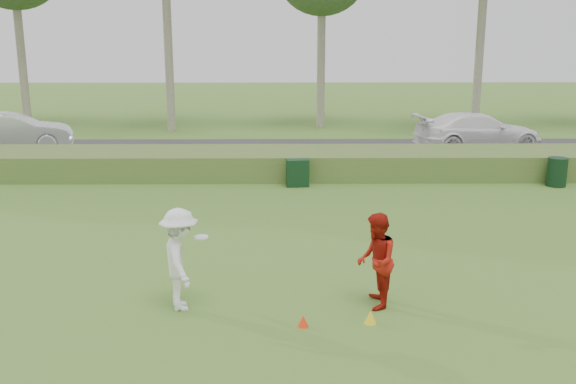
{
  "coord_description": "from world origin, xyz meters",
  "views": [
    {
      "loc": [
        -0.15,
        -10.98,
        4.95
      ],
      "look_at": [
        0.0,
        4.0,
        1.3
      ],
      "focal_mm": 40.0,
      "sensor_mm": 36.0,
      "label": 1
    }
  ],
  "objects_px": {
    "cone_orange": "(303,321)",
    "cone_yellow": "(370,317)",
    "car_mid": "(12,132)",
    "car_right": "(478,131)",
    "player_white": "(180,259)",
    "player_red": "(376,261)",
    "trash_bin": "(557,172)",
    "utility_cabinet": "(297,173)"
  },
  "relations": [
    {
      "from": "cone_yellow",
      "to": "utility_cabinet",
      "type": "bearing_deg",
      "value": 95.53
    },
    {
      "from": "utility_cabinet",
      "to": "car_right",
      "type": "relative_size",
      "value": 0.17
    },
    {
      "from": "player_white",
      "to": "cone_orange",
      "type": "relative_size",
      "value": 9.14
    },
    {
      "from": "utility_cabinet",
      "to": "cone_orange",
      "type": "bearing_deg",
      "value": -96.26
    },
    {
      "from": "player_red",
      "to": "car_mid",
      "type": "height_order",
      "value": "player_red"
    },
    {
      "from": "player_white",
      "to": "cone_yellow",
      "type": "relative_size",
      "value": 7.85
    },
    {
      "from": "utility_cabinet",
      "to": "car_mid",
      "type": "relative_size",
      "value": 0.19
    },
    {
      "from": "player_white",
      "to": "car_right",
      "type": "height_order",
      "value": "player_white"
    },
    {
      "from": "player_white",
      "to": "car_mid",
      "type": "height_order",
      "value": "player_white"
    },
    {
      "from": "cone_orange",
      "to": "car_mid",
      "type": "bearing_deg",
      "value": 124.67
    },
    {
      "from": "player_white",
      "to": "utility_cabinet",
      "type": "bearing_deg",
      "value": -29.38
    },
    {
      "from": "utility_cabinet",
      "to": "player_white",
      "type": "bearing_deg",
      "value": -108.97
    },
    {
      "from": "player_white",
      "to": "trash_bin",
      "type": "bearing_deg",
      "value": -64.26
    },
    {
      "from": "player_white",
      "to": "car_right",
      "type": "bearing_deg",
      "value": -47.96
    },
    {
      "from": "player_red",
      "to": "car_mid",
      "type": "distance_m",
      "value": 21.44
    },
    {
      "from": "utility_cabinet",
      "to": "trash_bin",
      "type": "bearing_deg",
      "value": -5.86
    },
    {
      "from": "cone_yellow",
      "to": "car_right",
      "type": "relative_size",
      "value": 0.04
    },
    {
      "from": "player_white",
      "to": "player_red",
      "type": "height_order",
      "value": "player_white"
    },
    {
      "from": "player_red",
      "to": "cone_orange",
      "type": "xyz_separation_m",
      "value": [
        -1.38,
        -0.85,
        -0.8
      ]
    },
    {
      "from": "player_red",
      "to": "car_mid",
      "type": "bearing_deg",
      "value": -136.18
    },
    {
      "from": "utility_cabinet",
      "to": "car_mid",
      "type": "height_order",
      "value": "car_mid"
    },
    {
      "from": "cone_yellow",
      "to": "trash_bin",
      "type": "height_order",
      "value": "trash_bin"
    },
    {
      "from": "utility_cabinet",
      "to": "car_right",
      "type": "height_order",
      "value": "car_right"
    },
    {
      "from": "cone_orange",
      "to": "car_mid",
      "type": "distance_m",
      "value": 21.31
    },
    {
      "from": "cone_yellow",
      "to": "utility_cabinet",
      "type": "distance_m",
      "value": 10.73
    },
    {
      "from": "player_red",
      "to": "utility_cabinet",
      "type": "distance_m",
      "value": 10.02
    },
    {
      "from": "player_red",
      "to": "car_mid",
      "type": "xyz_separation_m",
      "value": [
        -13.49,
        16.66,
        -0.02
      ]
    },
    {
      "from": "player_red",
      "to": "cone_yellow",
      "type": "xyz_separation_m",
      "value": [
        -0.18,
        -0.73,
        -0.78
      ]
    },
    {
      "from": "cone_orange",
      "to": "cone_yellow",
      "type": "relative_size",
      "value": 0.86
    },
    {
      "from": "cone_orange",
      "to": "utility_cabinet",
      "type": "bearing_deg",
      "value": 89.14
    },
    {
      "from": "trash_bin",
      "to": "car_right",
      "type": "height_order",
      "value": "car_right"
    },
    {
      "from": "car_right",
      "to": "trash_bin",
      "type": "bearing_deg",
      "value": 177.18
    },
    {
      "from": "player_white",
      "to": "cone_orange",
      "type": "xyz_separation_m",
      "value": [
        2.24,
        -0.83,
        -0.85
      ]
    },
    {
      "from": "car_mid",
      "to": "car_right",
      "type": "xyz_separation_m",
      "value": [
        20.37,
        0.03,
        -0.01
      ]
    },
    {
      "from": "car_mid",
      "to": "car_right",
      "type": "relative_size",
      "value": 0.89
    },
    {
      "from": "car_right",
      "to": "player_white",
      "type": "bearing_deg",
      "value": 139.47
    },
    {
      "from": "cone_yellow",
      "to": "trash_bin",
      "type": "bearing_deg",
      "value": 53.9
    },
    {
      "from": "cone_orange",
      "to": "car_mid",
      "type": "height_order",
      "value": "car_mid"
    },
    {
      "from": "cone_yellow",
      "to": "car_right",
      "type": "xyz_separation_m",
      "value": [
        7.07,
        17.42,
        0.75
      ]
    },
    {
      "from": "cone_yellow",
      "to": "car_right",
      "type": "height_order",
      "value": "car_right"
    },
    {
      "from": "car_mid",
      "to": "car_right",
      "type": "height_order",
      "value": "car_mid"
    },
    {
      "from": "cone_orange",
      "to": "cone_yellow",
      "type": "distance_m",
      "value": 1.2
    }
  ]
}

